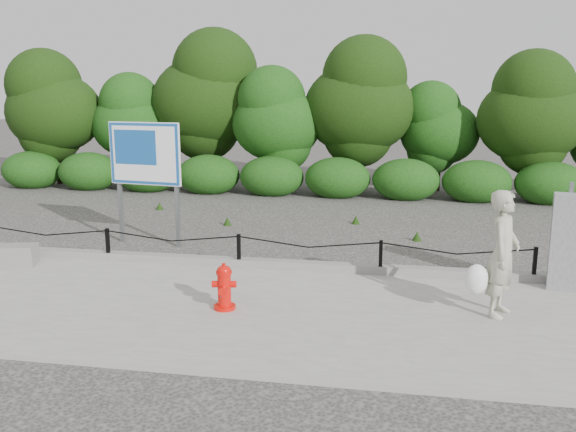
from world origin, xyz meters
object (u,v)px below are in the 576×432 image
Objects in this scene: concrete_block at (3,255)px; utility_cabinet at (570,242)px; pedestrian at (501,255)px; advertising_sign at (145,159)px; fire_hydrant at (224,287)px.

utility_cabinet is (9.65, 0.39, 0.58)m from concrete_block.
advertising_sign is at bearing 86.68° from pedestrian.
fire_hydrant is 0.40× the size of utility_cabinet.
fire_hydrant is 4.64m from advertising_sign.
pedestrian reaches higher than utility_cabinet.
advertising_sign is (1.88, 2.13, 1.53)m from concrete_block.
utility_cabinet is at bearing -20.54° from pedestrian.
utility_cabinet is at bearing 2.34° from concrete_block.
pedestrian is 0.70× the size of advertising_sign.
pedestrian is at bearing -121.89° from utility_cabinet.
fire_hydrant is 3.92m from pedestrian.
fire_hydrant reaches higher than concrete_block.
fire_hydrant is 0.38× the size of pedestrian.
pedestrian is (3.86, 0.45, 0.54)m from fire_hydrant.
pedestrian is 1.56× the size of concrete_block.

